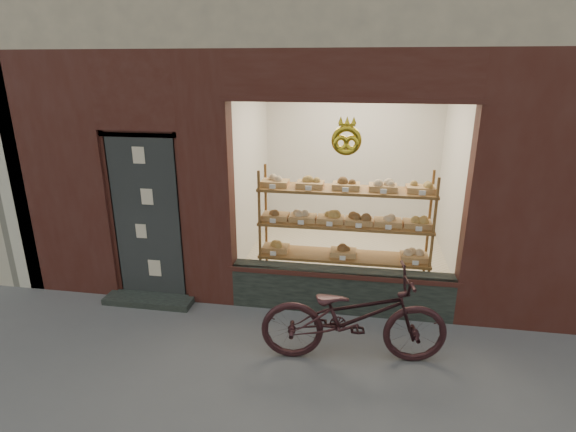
# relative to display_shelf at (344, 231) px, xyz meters

# --- Properties ---
(display_shelf) EXTENTS (2.20, 0.45, 1.70)m
(display_shelf) POSITION_rel_display_shelf_xyz_m (0.00, 0.00, 0.00)
(display_shelf) COLOR brown
(display_shelf) RESTS_ON ground
(bicycle) EXTENTS (1.96, 0.87, 1.00)m
(bicycle) POSITION_rel_display_shelf_xyz_m (0.18, -1.39, -0.40)
(bicycle) COLOR black
(bicycle) RESTS_ON ground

